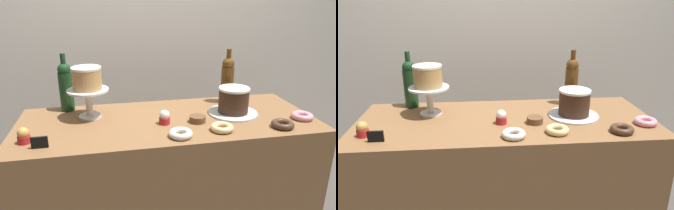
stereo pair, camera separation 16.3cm
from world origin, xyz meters
TOP-DOWN VIEW (x-y plane):
  - back_wall at (0.00, 0.89)m, footprint 6.00×0.05m
  - display_counter at (0.00, 0.00)m, footprint 1.56×0.62m
  - cake_stand_pedestal at (-0.41, 0.11)m, footprint 0.22×0.22m
  - white_layer_cake at (-0.41, 0.11)m, footprint 0.15×0.15m
  - silver_serving_platter at (0.37, 0.01)m, footprint 0.27×0.27m
  - chocolate_round_cake at (0.37, 0.01)m, footprint 0.17×0.17m
  - wine_bottle_green at (-0.53, 0.25)m, footprint 0.08×0.08m
  - wine_bottle_amber at (0.41, 0.21)m, footprint 0.08×0.08m
  - cupcake_vanilla at (-0.03, -0.06)m, footprint 0.06×0.06m
  - cupcake_caramel at (-0.68, -0.15)m, footprint 0.06×0.06m
  - donut_sugar at (0.02, -0.22)m, footprint 0.11×0.11m
  - donut_glazed at (0.23, -0.20)m, footprint 0.11×0.11m
  - donut_pink at (0.70, -0.13)m, footprint 0.11×0.11m
  - donut_chocolate at (0.54, -0.22)m, footprint 0.11×0.11m
  - cookie_stack at (0.14, -0.07)m, footprint 0.08×0.08m
  - price_sign_chalkboard at (-0.60, -0.22)m, footprint 0.07×0.01m

SIDE VIEW (x-z plane):
  - display_counter at x=0.00m, z-range 0.00..0.90m
  - silver_serving_platter at x=0.37m, z-range 0.90..0.91m
  - donut_sugar at x=0.02m, z-range 0.90..0.93m
  - donut_glazed at x=0.23m, z-range 0.90..0.93m
  - donut_pink at x=0.70m, z-range 0.90..0.93m
  - donut_chocolate at x=0.54m, z-range 0.90..0.93m
  - cookie_stack at x=0.14m, z-range 0.90..0.93m
  - price_sign_chalkboard at x=-0.60m, z-range 0.90..0.95m
  - cupcake_vanilla at x=-0.03m, z-range 0.90..0.97m
  - cupcake_caramel at x=-0.68m, z-range 0.90..0.97m
  - chocolate_round_cake at x=0.37m, z-range 0.91..1.05m
  - cake_stand_pedestal at x=-0.41m, z-range 0.93..1.08m
  - wine_bottle_green at x=-0.53m, z-range 0.88..1.21m
  - wine_bottle_amber at x=0.41m, z-range 0.88..1.21m
  - white_layer_cake at x=-0.41m, z-range 1.06..1.18m
  - back_wall at x=0.00m, z-range 0.00..2.60m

